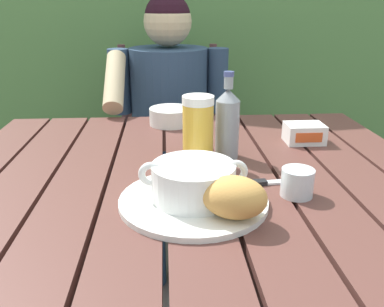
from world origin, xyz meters
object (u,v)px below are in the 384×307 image
diner_bowl (171,116)px  chair_near_diner (170,151)px  beer_bottle (227,122)px  bread_roll (234,197)px  table_knife (265,182)px  soup_bowl (193,180)px  person_eating (169,117)px  serving_plate (193,201)px  butter_tub (304,133)px  water_glass_small (297,182)px  beer_glass (198,130)px

diner_bowl → chair_near_diner: bearing=90.0°
beer_bottle → diner_bowl: 0.35m
bread_roll → beer_bottle: beer_bottle is taller
table_knife → soup_bowl: bearing=-154.0°
table_knife → beer_bottle: bearing=108.9°
person_eating → bread_roll: (0.11, -0.99, 0.12)m
chair_near_diner → beer_bottle: 0.94m
person_eating → serving_plate: size_ratio=3.95×
butter_tub → soup_bowl: bearing=-133.8°
serving_plate → butter_tub: 0.50m
water_glass_small → person_eating: bearing=106.1°
bread_roll → water_glass_small: bearing=34.0°
chair_near_diner → bread_roll: (0.10, -1.19, 0.34)m
serving_plate → table_knife: size_ratio=1.92×
table_knife → diner_bowl: bearing=112.3°
serving_plate → beer_bottle: (0.11, 0.26, 0.09)m
soup_bowl → bread_roll: (0.07, -0.08, 0.00)m
water_glass_small → diner_bowl: (-0.25, 0.55, -0.00)m
diner_bowl → bread_roll: bearing=-81.0°
bread_roll → butter_tub: size_ratio=1.33×
beer_glass → butter_tub: bearing=23.7°
soup_bowl → table_knife: 0.19m
serving_plate → diner_bowl: size_ratio=2.14×
bread_roll → beer_glass: size_ratio=0.84×
beer_bottle → diner_bowl: (-0.14, 0.31, -0.07)m
soup_bowl → water_glass_small: 0.22m
beer_glass → water_glass_small: 0.28m
chair_near_diner → beer_bottle: beer_bottle is taller
chair_near_diner → person_eating: size_ratio=0.81×
table_knife → diner_bowl: (-0.20, 0.49, 0.02)m
chair_near_diner → soup_bowl: 1.16m
beer_bottle → soup_bowl: bearing=-112.1°
butter_tub → water_glass_small: bearing=-110.6°
chair_near_diner → diner_bowl: (-0.00, -0.54, 0.32)m
beer_bottle → table_knife: beer_bottle is taller
beer_glass → beer_bottle: 0.09m
serving_plate → butter_tub: bearing=46.2°
water_glass_small → diner_bowl: size_ratio=0.49×
beer_bottle → table_knife: size_ratio=1.42×
serving_plate → beer_glass: beer_glass is taller
person_eating → water_glass_small: person_eating is taller
serving_plate → water_glass_small: bearing=5.6°
serving_plate → table_knife: (0.17, 0.08, -0.00)m
soup_bowl → diner_bowl: soup_bowl is taller
beer_bottle → butter_tub: (0.24, 0.10, -0.07)m
soup_bowl → beer_bottle: (0.11, 0.26, 0.04)m
beer_bottle → water_glass_small: beer_bottle is taller
water_glass_small → table_knife: (-0.05, 0.06, -0.03)m
soup_bowl → butter_tub: bearing=46.2°
person_eating → table_knife: size_ratio=7.57×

